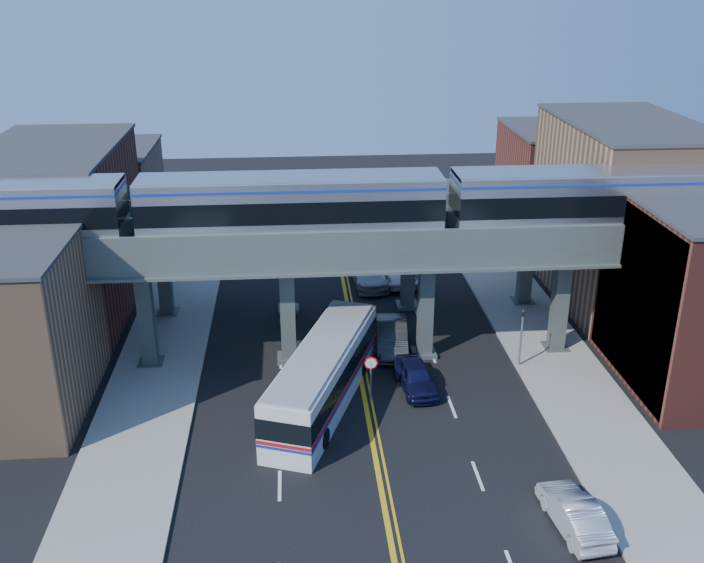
{
  "coord_description": "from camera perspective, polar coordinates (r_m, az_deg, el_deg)",
  "views": [
    {
      "loc": [
        -3.57,
        -33.11,
        21.71
      ],
      "look_at": [
        -0.38,
        6.96,
        5.27
      ],
      "focal_mm": 40.0,
      "sensor_mm": 36.0,
      "label": 1
    }
  ],
  "objects": [
    {
      "name": "car_lane_a",
      "position": [
        43.15,
        4.67,
        -6.91
      ],
      "size": [
        2.24,
        4.54,
        1.49
      ],
      "primitive_type": "imported",
      "rotation": [
        0.0,
        0.0,
        0.11
      ],
      "color": "#0E1135",
      "rests_on": "ground"
    },
    {
      "name": "sidewalk_west",
      "position": [
        48.88,
        -13.44,
        -4.69
      ],
      "size": [
        5.0,
        70.0,
        0.16
      ],
      "primitive_type": "cube",
      "color": "gray",
      "rests_on": "ground"
    },
    {
      "name": "transit_train",
      "position": [
        42.91,
        -4.44,
        5.52
      ],
      "size": [
        50.82,
        3.19,
        3.72
      ],
      "color": "black",
      "rests_on": "elevated_viaduct_near"
    },
    {
      "name": "building_west_c",
      "position": [
        66.29,
        -17.48,
        5.71
      ],
      "size": [
        8.0,
        10.0,
        8.0
      ],
      "primitive_type": "cube",
      "color": "#916A4B",
      "rests_on": "ground"
    },
    {
      "name": "car_lane_c",
      "position": [
        57.63,
        3.25,
        0.99
      ],
      "size": [
        3.05,
        6.26,
        1.72
      ],
      "primitive_type": "imported",
      "rotation": [
        0.0,
        0.0,
        0.03
      ],
      "color": "silver",
      "rests_on": "ground"
    },
    {
      "name": "traffic_signal",
      "position": [
        45.49,
        12.24,
        -3.56
      ],
      "size": [
        0.15,
        0.18,
        4.1
      ],
      "color": "slate",
      "rests_on": "ground"
    },
    {
      "name": "building_east_b",
      "position": [
        56.09,
        18.9,
        4.76
      ],
      "size": [
        8.0,
        14.0,
        12.0
      ],
      "primitive_type": "cube",
      "color": "#916A4B",
      "rests_on": "ground"
    },
    {
      "name": "car_lane_b",
      "position": [
        47.21,
        2.9,
        -4.01
      ],
      "size": [
        2.27,
        5.33,
        1.71
      ],
      "primitive_type": "imported",
      "rotation": [
        0.0,
        0.0,
        -0.09
      ],
      "color": "#272729",
      "rests_on": "ground"
    },
    {
      "name": "building_west_b",
      "position": [
        53.83,
        -20.45,
        3.28
      ],
      "size": [
        8.0,
        14.0,
        11.0
      ],
      "primitive_type": "cube",
      "color": "maroon",
      "rests_on": "ground"
    },
    {
      "name": "ground",
      "position": [
        39.75,
        1.37,
        -10.87
      ],
      "size": [
        120.0,
        120.0,
        0.0
      ],
      "primitive_type": "plane",
      "color": "black",
      "rests_on": "ground"
    },
    {
      "name": "sidewalk_east",
      "position": [
        50.53,
        13.3,
        -3.75
      ],
      "size": [
        5.0,
        70.0,
        0.16
      ],
      "primitive_type": "cube",
      "color": "gray",
      "rests_on": "ground"
    },
    {
      "name": "building_east_c",
      "position": [
        68.13,
        14.62,
        6.88
      ],
      "size": [
        8.0,
        10.0,
        9.0
      ],
      "primitive_type": "cube",
      "color": "maroon",
      "rests_on": "ground"
    },
    {
      "name": "transit_bus",
      "position": [
        41.29,
        -2.11,
        -6.88
      ],
      "size": [
        6.74,
        12.5,
        3.17
      ],
      "rotation": [
        0.0,
        0.0,
        1.22
      ],
      "color": "silver",
      "rests_on": "ground"
    },
    {
      "name": "car_parked_curb",
      "position": [
        34.76,
        15.86,
        -15.89
      ],
      "size": [
        2.03,
        4.58,
        1.46
      ],
      "primitive_type": "imported",
      "rotation": [
        0.0,
        0.0,
        3.25
      ],
      "color": "silver",
      "rests_on": "ground"
    },
    {
      "name": "stop_sign",
      "position": [
        41.44,
        1.38,
        -6.55
      ],
      "size": [
        0.76,
        0.09,
        2.63
      ],
      "color": "slate",
      "rests_on": "ground"
    },
    {
      "name": "building_west_a",
      "position": [
        43.55,
        -24.21,
        -3.13
      ],
      "size": [
        8.0,
        10.0,
        9.0
      ],
      "primitive_type": "cube",
      "color": "#916A4B",
      "rests_on": "ground"
    },
    {
      "name": "elevated_viaduct_near",
      "position": [
        43.99,
        0.39,
        1.97
      ],
      "size": [
        52.0,
        3.6,
        7.4
      ],
      "color": "#434D4C",
      "rests_on": "ground"
    },
    {
      "name": "mural_panel",
      "position": [
        44.65,
        19.8,
        -1.48
      ],
      "size": [
        0.1,
        9.5,
        9.5
      ],
      "primitive_type": "cube",
      "color": "teal",
      "rests_on": "ground"
    },
    {
      "name": "car_lane_d",
      "position": [
        56.81,
        1.19,
        0.68
      ],
      "size": [
        2.8,
        5.98,
        1.69
      ],
      "primitive_type": "imported",
      "rotation": [
        0.0,
        0.0,
        0.08
      ],
      "color": "#A2A3A6",
      "rests_on": "ground"
    },
    {
      "name": "elevated_viaduct_far",
      "position": [
        50.59,
        -0.29,
        4.71
      ],
      "size": [
        52.0,
        3.6,
        7.4
      ],
      "color": "#434D4C",
      "rests_on": "ground"
    }
  ]
}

